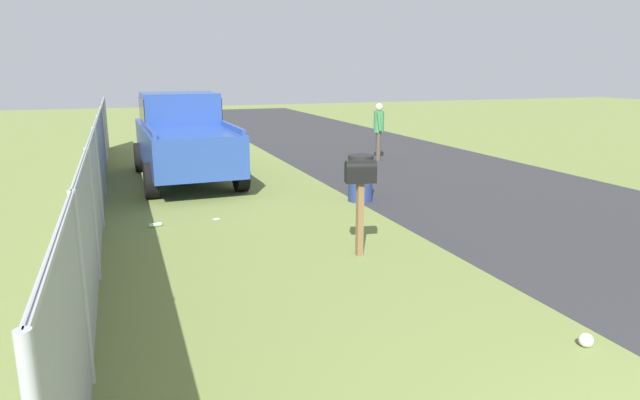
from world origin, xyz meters
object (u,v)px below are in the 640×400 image
(mailbox, at_px, (360,181))
(trash_bin, at_px, (360,178))
(pedestrian, at_px, (379,127))
(pickup_truck, at_px, (183,134))

(mailbox, xyz_separation_m, trash_bin, (3.12, -1.41, -0.63))
(trash_bin, height_order, pedestrian, pedestrian)
(mailbox, height_order, trash_bin, mailbox)
(pickup_truck, bearing_deg, mailbox, -167.06)
(mailbox, height_order, pickup_truck, pickup_truck)
(pickup_truck, height_order, pedestrian, pickup_truck)
(mailbox, relative_size, pedestrian, 0.84)
(mailbox, bearing_deg, trash_bin, -12.51)
(mailbox, bearing_deg, pickup_truck, 26.07)
(trash_bin, bearing_deg, mailbox, 155.75)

